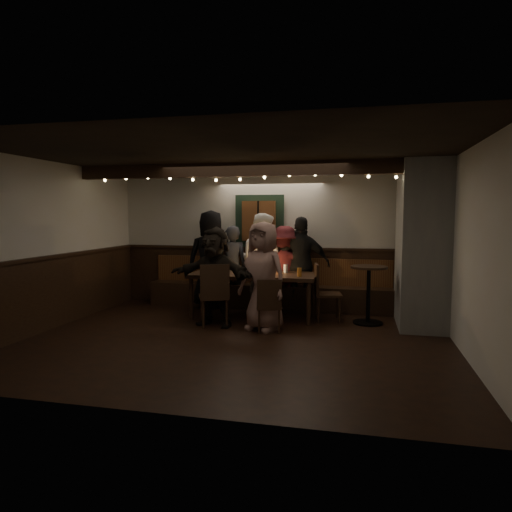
% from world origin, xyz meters
% --- Properties ---
extents(room, '(6.02, 5.01, 2.62)m').
position_xyz_m(room, '(1.07, 1.42, 1.07)').
color(room, black).
rests_on(room, ground).
extents(dining_table, '(2.15, 0.92, 0.93)m').
position_xyz_m(dining_table, '(-0.08, 1.40, 0.70)').
color(dining_table, black).
rests_on(dining_table, ground).
extents(chair_near_left, '(0.60, 0.60, 1.01)m').
position_xyz_m(chair_near_left, '(-0.53, 0.62, 0.57)').
color(chair_near_left, black).
rests_on(chair_near_left, ground).
extents(chair_near_right, '(0.46, 0.46, 0.82)m').
position_xyz_m(chair_near_right, '(0.38, 0.46, 0.46)').
color(chair_near_right, black).
rests_on(chair_near_right, ground).
extents(chair_end, '(0.50, 0.50, 0.96)m').
position_xyz_m(chair_end, '(1.10, 1.44, 0.54)').
color(chair_end, black).
rests_on(chair_end, ground).
extents(high_top, '(0.59, 0.59, 0.95)m').
position_xyz_m(high_top, '(1.85, 1.39, 0.60)').
color(high_top, black).
rests_on(high_top, ground).
extents(person_a, '(1.05, 0.85, 1.86)m').
position_xyz_m(person_a, '(-1.05, 2.06, 0.93)').
color(person_a, black).
rests_on(person_a, ground).
extents(person_b, '(0.66, 0.53, 1.57)m').
position_xyz_m(person_b, '(-0.67, 2.17, 0.78)').
color(person_b, '#282A30').
rests_on(person_b, ground).
extents(person_c, '(1.07, 0.96, 1.80)m').
position_xyz_m(person_c, '(-0.08, 2.09, 0.90)').
color(person_c, silver).
rests_on(person_c, ground).
extents(person_d, '(1.01, 0.59, 1.56)m').
position_xyz_m(person_d, '(0.34, 2.14, 0.78)').
color(person_d, '#451418').
rests_on(person_d, ground).
extents(person_e, '(1.03, 0.44, 1.74)m').
position_xyz_m(person_e, '(0.66, 2.11, 0.87)').
color(person_e, black).
rests_on(person_e, ground).
extents(person_f, '(1.54, 0.81, 1.59)m').
position_xyz_m(person_f, '(-0.55, 0.71, 0.79)').
color(person_f, black).
rests_on(person_f, ground).
extents(person_g, '(0.96, 0.81, 1.67)m').
position_xyz_m(person_g, '(0.26, 0.62, 0.84)').
color(person_g, '#916B61').
rests_on(person_g, ground).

